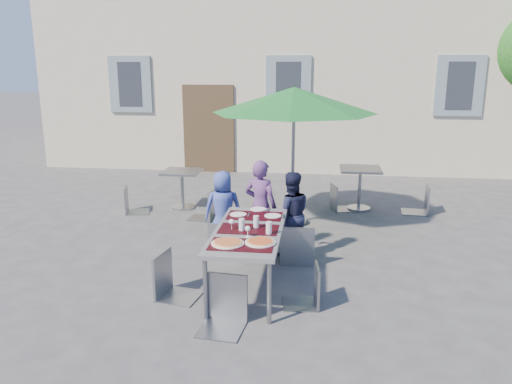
# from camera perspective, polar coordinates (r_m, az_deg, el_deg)

# --- Properties ---
(ground) EXTENTS (90.00, 90.00, 0.00)m
(ground) POSITION_cam_1_polar(r_m,az_deg,el_deg) (5.63, -1.82, -13.87)
(ground) COLOR #404042
(ground) RESTS_ON ground
(dining_table) EXTENTS (0.80, 1.85, 0.76)m
(dining_table) POSITION_cam_1_polar(r_m,az_deg,el_deg) (6.01, -0.84, -4.77)
(dining_table) COLOR #48484D
(dining_table) RESTS_ON ground
(pizza_near_left) EXTENTS (0.36, 0.36, 0.03)m
(pizza_near_left) POSITION_cam_1_polar(r_m,az_deg,el_deg) (5.50, -3.27, -5.80)
(pizza_near_left) COLOR white
(pizza_near_left) RESTS_ON dining_table
(pizza_near_right) EXTENTS (0.34, 0.34, 0.03)m
(pizza_near_right) POSITION_cam_1_polar(r_m,az_deg,el_deg) (5.52, 0.49, -5.71)
(pizza_near_right) COLOR white
(pizza_near_right) RESTS_ON dining_table
(glassware) EXTENTS (0.52, 0.41, 0.15)m
(glassware) POSITION_cam_1_polar(r_m,az_deg,el_deg) (5.89, -0.43, -3.79)
(glassware) COLOR silver
(glassware) RESTS_ON dining_table
(place_settings) EXTENTS (0.72, 0.50, 0.01)m
(place_settings) POSITION_cam_1_polar(r_m,az_deg,el_deg) (6.60, 0.07, -2.42)
(place_settings) COLOR white
(place_settings) RESTS_ON dining_table
(child_0) EXTENTS (0.62, 0.46, 1.15)m
(child_0) POSITION_cam_1_polar(r_m,az_deg,el_deg) (7.48, -3.77, -1.92)
(child_0) COLOR #38499B
(child_0) RESTS_ON ground
(child_1) EXTENTS (0.58, 0.47, 1.36)m
(child_1) POSITION_cam_1_polar(r_m,az_deg,el_deg) (7.21, 0.52, -1.64)
(child_1) COLOR #58356C
(child_1) RESTS_ON ground
(child_2) EXTENTS (0.67, 0.49, 1.23)m
(child_2) POSITION_cam_1_polar(r_m,az_deg,el_deg) (7.05, 3.94, -2.59)
(child_2) COLOR #171A34
(child_2) RESTS_ON ground
(chair_0) EXTENTS (0.52, 0.53, 1.00)m
(chair_0) POSITION_cam_1_polar(r_m,az_deg,el_deg) (6.98, -3.54, -3.01)
(chair_0) COLOR #90949B
(chair_0) RESTS_ON ground
(chair_1) EXTENTS (0.56, 0.56, 0.96)m
(chair_1) POSITION_cam_1_polar(r_m,az_deg,el_deg) (7.12, 0.64, -2.84)
(chair_1) COLOR gray
(chair_1) RESTS_ON ground
(chair_2) EXTENTS (0.47, 0.47, 1.05)m
(chair_2) POSITION_cam_1_polar(r_m,az_deg,el_deg) (6.79, 4.83, -3.22)
(chair_2) COLOR gray
(chair_2) RESTS_ON ground
(chair_3) EXTENTS (0.52, 0.52, 1.02)m
(chair_3) POSITION_cam_1_polar(r_m,az_deg,el_deg) (5.90, -9.85, -6.37)
(chair_3) COLOR #8F939A
(chair_3) RESTS_ON ground
(chair_4) EXTENTS (0.44, 0.43, 0.89)m
(chair_4) POSITION_cam_1_polar(r_m,az_deg,el_deg) (5.67, 6.10, -7.99)
(chair_4) COLOR gray
(chair_4) RESTS_ON ground
(chair_5) EXTENTS (0.50, 0.50, 1.02)m
(chair_5) POSITION_cam_1_polar(r_m,az_deg,el_deg) (5.19, -3.74, -9.10)
(chair_5) COLOR slate
(chair_5) RESTS_ON ground
(patio_umbrella) EXTENTS (2.73, 2.73, 2.32)m
(patio_umbrella) POSITION_cam_1_polar(r_m,az_deg,el_deg) (8.30, 4.38, 10.31)
(patio_umbrella) COLOR #A2A5A9
(patio_umbrella) RESTS_ON ground
(cafe_table_0) EXTENTS (0.69, 0.69, 0.74)m
(cafe_table_0) POSITION_cam_1_polar(r_m,az_deg,el_deg) (9.55, -8.44, 1.03)
(cafe_table_0) COLOR #A2A5A9
(cafe_table_0) RESTS_ON ground
(bg_chair_l_0) EXTENTS (0.52, 0.52, 0.94)m
(bg_chair_l_0) POSITION_cam_1_polar(r_m,az_deg,el_deg) (9.44, -14.11, 0.93)
(bg_chair_l_0) COLOR gray
(bg_chair_l_0) RESTS_ON ground
(bg_chair_r_0) EXTENTS (0.48, 0.48, 1.00)m
(bg_chair_r_0) POSITION_cam_1_polar(r_m,az_deg,el_deg) (8.79, -5.67, 0.58)
(bg_chair_r_0) COLOR #8F959A
(bg_chair_r_0) RESTS_ON ground
(cafe_table_1) EXTENTS (0.75, 0.75, 0.80)m
(cafe_table_1) POSITION_cam_1_polar(r_m,az_deg,el_deg) (9.55, 11.80, 1.34)
(cafe_table_1) COLOR #A2A5A9
(cafe_table_1) RESTS_ON ground
(bg_chair_l_1) EXTENTS (0.51, 0.51, 0.93)m
(bg_chair_l_1) POSITION_cam_1_polar(r_m,az_deg,el_deg) (9.46, 9.52, 1.15)
(bg_chair_l_1) COLOR gray
(bg_chair_l_1) RESTS_ON ground
(bg_chair_r_1) EXTENTS (0.49, 0.48, 1.02)m
(bg_chair_r_1) POSITION_cam_1_polar(r_m,az_deg,el_deg) (9.61, 18.49, 1.15)
(bg_chair_r_1) COLOR gray
(bg_chair_r_1) RESTS_ON ground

